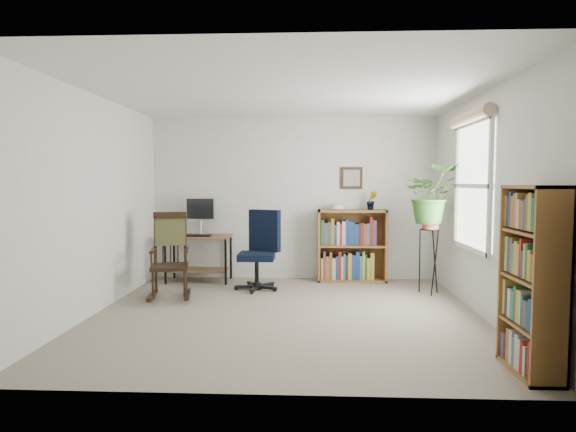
{
  "coord_description": "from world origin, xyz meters",
  "views": [
    {
      "loc": [
        0.26,
        -5.16,
        1.44
      ],
      "look_at": [
        0.0,
        0.4,
        1.05
      ],
      "focal_mm": 30.0,
      "sensor_mm": 36.0,
      "label": 1
    }
  ],
  "objects_px": {
    "office_chair": "(257,250)",
    "rocking_chair": "(170,255)",
    "desk": "(199,258)",
    "tall_bookshelf": "(532,280)",
    "low_bookshelf": "(352,246)"
  },
  "relations": [
    {
      "from": "office_chair",
      "to": "rocking_chair",
      "type": "distance_m",
      "value": 1.15
    },
    {
      "from": "rocking_chair",
      "to": "desk",
      "type": "bearing_deg",
      "value": 70.27
    },
    {
      "from": "office_chair",
      "to": "tall_bookshelf",
      "type": "height_order",
      "value": "tall_bookshelf"
    },
    {
      "from": "low_bookshelf",
      "to": "tall_bookshelf",
      "type": "relative_size",
      "value": 0.74
    },
    {
      "from": "low_bookshelf",
      "to": "rocking_chair",
      "type": "bearing_deg",
      "value": -154.09
    },
    {
      "from": "office_chair",
      "to": "low_bookshelf",
      "type": "distance_m",
      "value": 1.46
    },
    {
      "from": "tall_bookshelf",
      "to": "desk",
      "type": "bearing_deg",
      "value": 135.43
    },
    {
      "from": "rocking_chair",
      "to": "tall_bookshelf",
      "type": "bearing_deg",
      "value": -45.6
    },
    {
      "from": "desk",
      "to": "office_chair",
      "type": "distance_m",
      "value": 1.05
    },
    {
      "from": "rocking_chair",
      "to": "low_bookshelf",
      "type": "height_order",
      "value": "rocking_chair"
    },
    {
      "from": "rocking_chair",
      "to": "tall_bookshelf",
      "type": "height_order",
      "value": "tall_bookshelf"
    },
    {
      "from": "low_bookshelf",
      "to": "desk",
      "type": "bearing_deg",
      "value": -176.91
    },
    {
      "from": "office_chair",
      "to": "low_bookshelf",
      "type": "height_order",
      "value": "office_chair"
    },
    {
      "from": "desk",
      "to": "tall_bookshelf",
      "type": "height_order",
      "value": "tall_bookshelf"
    },
    {
      "from": "office_chair",
      "to": "rocking_chair",
      "type": "xyz_separation_m",
      "value": [
        -1.03,
        -0.51,
        -0.0
      ]
    }
  ]
}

